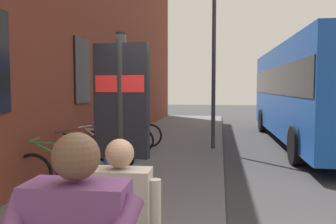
% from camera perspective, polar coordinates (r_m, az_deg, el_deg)
% --- Properties ---
extents(ground, '(60.00, 60.00, 0.00)m').
position_cam_1_polar(ground, '(9.08, 15.38, -8.78)').
color(ground, '#38383A').
extents(sidewalk_pavement, '(24.00, 3.50, 0.12)m').
position_cam_1_polar(sidewalk_pavement, '(11.08, -0.24, -5.97)').
color(sidewalk_pavement, slate).
rests_on(sidewalk_pavement, ground).
extents(station_facade, '(22.00, 0.65, 8.08)m').
position_cam_1_polar(station_facade, '(12.51, -9.12, 13.42)').
color(station_facade, brown).
rests_on(station_facade, ground).
extents(bicycle_mid_rack, '(0.48, 1.76, 0.97)m').
position_cam_1_polar(bicycle_mid_rack, '(6.53, -16.79, -9.29)').
color(bicycle_mid_rack, black).
rests_on(bicycle_mid_rack, sidewalk_pavement).
extents(bicycle_far_end, '(0.52, 1.75, 0.97)m').
position_cam_1_polar(bicycle_far_end, '(7.44, -13.53, -7.58)').
color(bicycle_far_end, black).
rests_on(bicycle_far_end, sidewalk_pavement).
extents(bicycle_nearest_sign, '(0.70, 1.69, 0.97)m').
position_cam_1_polar(bicycle_nearest_sign, '(8.20, -10.66, -6.45)').
color(bicycle_nearest_sign, black).
rests_on(bicycle_nearest_sign, sidewalk_pavement).
extents(bicycle_under_window, '(0.53, 1.75, 0.97)m').
position_cam_1_polar(bicycle_under_window, '(9.29, -9.24, -5.19)').
color(bicycle_under_window, black).
rests_on(bicycle_under_window, sidewalk_pavement).
extents(bicycle_leaning_wall, '(0.48, 1.77, 0.97)m').
position_cam_1_polar(bicycle_leaning_wall, '(10.23, -7.03, -4.30)').
color(bicycle_leaning_wall, black).
rests_on(bicycle_leaning_wall, sidewalk_pavement).
extents(bicycle_by_door, '(0.48, 1.77, 0.97)m').
position_cam_1_polar(bicycle_by_door, '(11.15, -5.41, -3.59)').
color(bicycle_by_door, black).
rests_on(bicycle_by_door, sidewalk_pavement).
extents(transit_info_sign, '(0.15, 0.56, 2.40)m').
position_cam_1_polar(transit_info_sign, '(3.40, -7.58, -0.76)').
color(transit_info_sign, black).
rests_on(transit_info_sign, sidewalk_pavement).
extents(city_bus, '(10.52, 2.72, 3.35)m').
position_cam_1_polar(city_bus, '(13.00, 22.29, 3.45)').
color(city_bus, '#1951B2').
rests_on(city_bus, ground).
extents(pedestrian_near_bus, '(0.23, 0.58, 1.52)m').
position_cam_1_polar(pedestrian_near_bus, '(2.63, -7.76, -17.27)').
color(pedestrian_near_bus, '#B2A599').
rests_on(pedestrian_near_bus, sidewalk_pavement).
extents(pedestrian_crossing_street, '(0.57, 0.32, 1.52)m').
position_cam_1_polar(pedestrian_crossing_street, '(5.96, -9.88, -5.20)').
color(pedestrian_crossing_street, '#334C8C').
rests_on(pedestrian_crossing_street, sidewalk_pavement).
extents(street_lamp, '(0.28, 0.28, 4.92)m').
position_cam_1_polar(street_lamp, '(10.81, 7.46, 9.67)').
color(street_lamp, '#333338').
rests_on(street_lamp, sidewalk_pavement).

